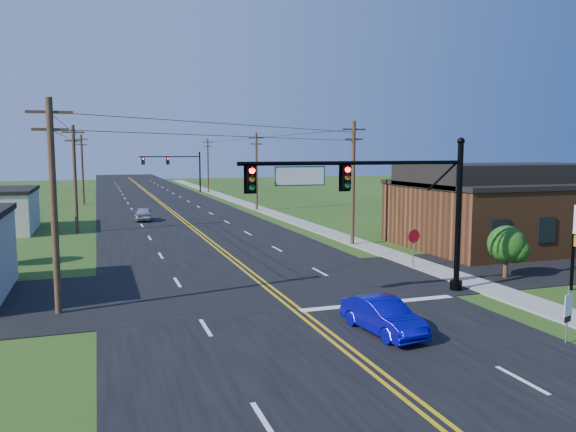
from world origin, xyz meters
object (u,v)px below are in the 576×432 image
object	(u,v)px
signal_mast_far	(174,165)
route_sign	(568,310)
signal_mast_main	(377,197)
blue_car	(383,317)
stop_sign	(414,240)

from	to	relation	value
signal_mast_far	route_sign	xyz separation A→B (m)	(3.39, -79.86, -3.32)
signal_mast_main	route_sign	world-z (taller)	signal_mast_main
signal_mast_main	route_sign	distance (m)	9.29
blue_car	stop_sign	bearing A→B (deg)	46.56
signal_mast_far	stop_sign	world-z (taller)	signal_mast_far
blue_car	route_sign	world-z (taller)	route_sign
signal_mast_main	signal_mast_far	size ratio (longest dim) A/B	1.03
signal_mast_far	blue_car	xyz separation A→B (m)	(-2.26, -76.75, -3.89)
signal_mast_far	blue_car	size ratio (longest dim) A/B	2.75
signal_mast_main	stop_sign	size ratio (longest dim) A/B	4.89
signal_mast_main	blue_car	bearing A→B (deg)	-114.46
route_sign	signal_mast_main	bearing A→B (deg)	95.37
blue_car	route_sign	xyz separation A→B (m)	(5.65, -3.10, 0.56)
signal_mast_main	signal_mast_far	distance (m)	72.00
signal_mast_main	signal_mast_far	bearing A→B (deg)	89.92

